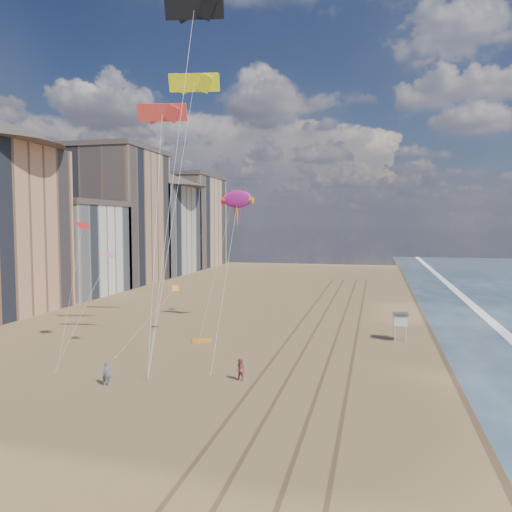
{
  "coord_description": "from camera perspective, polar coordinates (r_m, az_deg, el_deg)",
  "views": [
    {
      "loc": [
        8.23,
        -25.42,
        13.11
      ],
      "look_at": [
        -4.19,
        26.0,
        9.5
      ],
      "focal_mm": 35.0,
      "sensor_mm": 36.0,
      "label": 1
    }
  ],
  "objects": [
    {
      "name": "ground",
      "position": [
        29.76,
        -4.23,
        -22.24
      ],
      "size": [
        260.0,
        260.0,
        0.0
      ],
      "primitive_type": "plane",
      "color": "brown",
      "rests_on": "ground"
    },
    {
      "name": "wet_sand",
      "position": [
        67.58,
        22.67,
        -7.58
      ],
      "size": [
        260.0,
        260.0,
        0.0
      ],
      "primitive_type": "plane",
      "color": "#42301E",
      "rests_on": "ground"
    },
    {
      "name": "foam",
      "position": [
        68.38,
        26.18,
        -7.55
      ],
      "size": [
        260.0,
        260.0,
        0.0
      ],
      "primitive_type": "plane",
      "color": "white",
      "rests_on": "ground"
    },
    {
      "name": "tracks",
      "position": [
        57.23,
        7.62,
        -9.37
      ],
      "size": [
        7.68,
        120.0,
        0.01
      ],
      "color": "brown",
      "rests_on": "ground"
    },
    {
      "name": "buildings",
      "position": [
        105.8,
        -17.13,
        3.97
      ],
      "size": [
        34.72,
        131.35,
        29.0
      ],
      "color": "#C6B284",
      "rests_on": "ground"
    },
    {
      "name": "lifeguard_stand",
      "position": [
        57.49,
        16.17,
        -7.0
      ],
      "size": [
        1.72,
        1.72,
        3.1
      ],
      "color": "silver",
      "rests_on": "ground"
    },
    {
      "name": "grounded_kite",
      "position": [
        55.72,
        -6.23,
        -9.6
      ],
      "size": [
        2.35,
        1.87,
        0.23
      ],
      "primitive_type": "cube",
      "rotation": [
        0.0,
        0.0,
        0.31
      ],
      "color": "orange",
      "rests_on": "ground"
    },
    {
      "name": "show_kite",
      "position": [
        61.56,
        -2.14,
        6.48
      ],
      "size": [
        4.05,
        10.08,
        24.58
      ],
      "color": "#951773",
      "rests_on": "ground"
    },
    {
      "name": "kite_flyer_a",
      "position": [
        42.81,
        -16.71,
        -12.73
      ],
      "size": [
        0.83,
        0.69,
        1.95
      ],
      "primitive_type": "imported",
      "rotation": [
        0.0,
        0.0,
        0.37
      ],
      "color": "slate",
      "rests_on": "ground"
    },
    {
      "name": "kite_flyer_b",
      "position": [
        42.17,
        -1.78,
        -12.89
      ],
      "size": [
        1.08,
        0.95,
        1.85
      ],
      "primitive_type": "imported",
      "rotation": [
        0.0,
        0.0,
        -0.32
      ],
      "color": "#9C4F54",
      "rests_on": "ground"
    },
    {
      "name": "parafoils",
      "position": [
        53.97,
        -7.95,
        20.75
      ],
      "size": [
        9.18,
        11.34,
        11.11
      ],
      "color": "black",
      "rests_on": "ground"
    },
    {
      "name": "small_kites",
      "position": [
        55.96,
        -12.38,
        2.23
      ],
      "size": [
        12.63,
        18.24,
        11.37
      ],
      "color": "#D552A8",
      "rests_on": "ground"
    }
  ]
}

